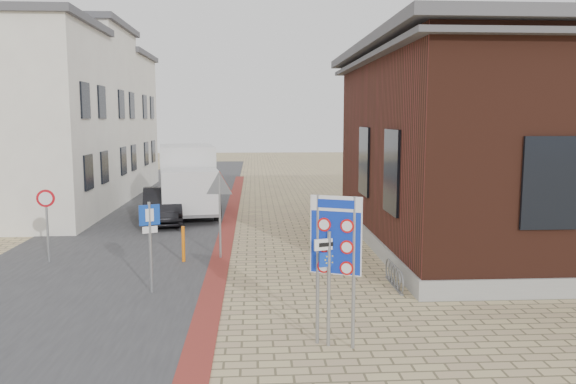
{
  "coord_description": "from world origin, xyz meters",
  "views": [
    {
      "loc": [
        -0.93,
        -11.67,
        4.3
      ],
      "look_at": [
        0.03,
        4.33,
        2.2
      ],
      "focal_mm": 35.0,
      "sensor_mm": 36.0,
      "label": 1
    }
  ],
  "objects_px": {
    "border_sign": "(336,239)",
    "bollard": "(183,244)",
    "box_truck": "(188,179)",
    "essen_sign": "(329,272)",
    "sedan": "(162,205)",
    "parking_sign": "(150,232)"
  },
  "relations": [
    {
      "from": "border_sign",
      "to": "parking_sign",
      "type": "xyz_separation_m",
      "value": [
        -4.08,
        3.5,
        -0.54
      ]
    },
    {
      "from": "box_truck",
      "to": "bollard",
      "type": "height_order",
      "value": "box_truck"
    },
    {
      "from": "border_sign",
      "to": "essen_sign",
      "type": "height_order",
      "value": "border_sign"
    },
    {
      "from": "sedan",
      "to": "bollard",
      "type": "relative_size",
      "value": 3.98
    },
    {
      "from": "essen_sign",
      "to": "bollard",
      "type": "height_order",
      "value": "essen_sign"
    },
    {
      "from": "sedan",
      "to": "box_truck",
      "type": "bearing_deg",
      "value": 56.95
    },
    {
      "from": "bollard",
      "to": "sedan",
      "type": "bearing_deg",
      "value": 104.24
    },
    {
      "from": "border_sign",
      "to": "essen_sign",
      "type": "distance_m",
      "value": 0.64
    },
    {
      "from": "border_sign",
      "to": "bollard",
      "type": "height_order",
      "value": "border_sign"
    },
    {
      "from": "essen_sign",
      "to": "bollard",
      "type": "distance_m",
      "value": 7.45
    },
    {
      "from": "essen_sign",
      "to": "parking_sign",
      "type": "xyz_separation_m",
      "value": [
        -3.95,
        3.5,
        0.09
      ]
    },
    {
      "from": "border_sign",
      "to": "essen_sign",
      "type": "relative_size",
      "value": 1.3
    },
    {
      "from": "parking_sign",
      "to": "bollard",
      "type": "relative_size",
      "value": 2.09
    },
    {
      "from": "border_sign",
      "to": "parking_sign",
      "type": "relative_size",
      "value": 1.26
    },
    {
      "from": "sedan",
      "to": "bollard",
      "type": "xyz_separation_m",
      "value": [
        1.68,
        -6.64,
        -0.17
      ]
    },
    {
      "from": "box_truck",
      "to": "border_sign",
      "type": "bearing_deg",
      "value": -82.12
    },
    {
      "from": "border_sign",
      "to": "parking_sign",
      "type": "bearing_deg",
      "value": 162.23
    },
    {
      "from": "box_truck",
      "to": "essen_sign",
      "type": "xyz_separation_m",
      "value": [
        4.37,
        -15.1,
        -0.14
      ]
    },
    {
      "from": "bollard",
      "to": "parking_sign",
      "type": "bearing_deg",
      "value": -97.9
    },
    {
      "from": "border_sign",
      "to": "essen_sign",
      "type": "xyz_separation_m",
      "value": [
        -0.13,
        0.0,
        -0.63
      ]
    },
    {
      "from": "sedan",
      "to": "box_truck",
      "type": "xyz_separation_m",
      "value": [
        0.85,
        1.96,
        0.87
      ]
    },
    {
      "from": "sedan",
      "to": "essen_sign",
      "type": "bearing_deg",
      "value": -77.97
    }
  ]
}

